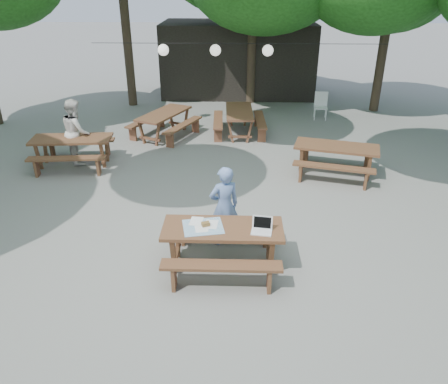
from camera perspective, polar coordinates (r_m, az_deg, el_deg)
name	(u,v)px	position (r m, az deg, el deg)	size (l,w,h in m)	color
ground	(212,216)	(9.05, -1.58, -3.15)	(80.00, 80.00, 0.00)	slate
pavilion	(238,58)	(18.60, 1.85, 17.04)	(6.00, 3.00, 2.80)	black
main_picnic_table	(223,246)	(7.41, -0.17, -7.02)	(2.00, 1.58, 0.75)	#55391E
picnic_table_nw	(73,151)	(11.98, -19.09, 5.07)	(2.06, 1.74, 0.75)	#55391E
picnic_table_ne	(335,159)	(11.14, 14.32, 4.14)	(2.24, 2.01, 0.75)	#55391E
picnic_table_far_w	(165,124)	(13.57, -7.77, 8.76)	(2.22, 2.38, 0.75)	#55391E
picnic_table_far_e	(239,122)	(13.69, 1.99, 9.16)	(1.64, 2.03, 0.75)	#55391E
woman	(224,206)	(7.83, 0.04, -1.85)	(0.56, 0.36, 1.52)	#6987C0
second_person	(76,131)	(12.03, -18.71, 7.52)	(0.82, 0.64, 1.68)	silver
plastic_chair	(320,111)	(15.61, 12.46, 10.26)	(0.49, 0.49, 0.90)	white
laptop	(262,228)	(7.12, 4.97, -4.66)	(0.36, 0.30, 0.24)	white
tabletop_clutter	(203,226)	(7.24, -2.70, -4.46)	(0.74, 0.67, 0.08)	teal
paper_lanterns	(216,50)	(14.02, -1.08, 18.04)	(9.00, 0.34, 0.38)	black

